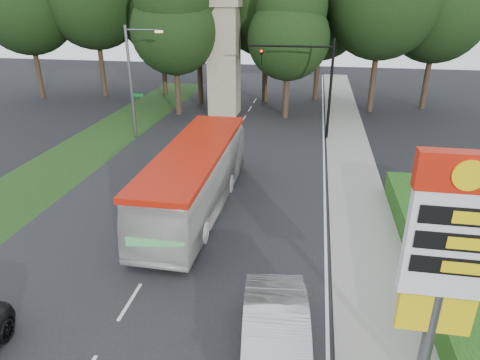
% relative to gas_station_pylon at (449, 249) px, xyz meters
% --- Properties ---
extents(road_surface, '(14.00, 80.00, 0.02)m').
position_rel_gas_station_pylon_xyz_m(road_surface, '(-9.20, 10.01, -4.44)').
color(road_surface, black).
rests_on(road_surface, ground).
extents(sidewalk_right, '(3.00, 80.00, 0.12)m').
position_rel_gas_station_pylon_xyz_m(sidewalk_right, '(-0.70, 10.01, -4.39)').
color(sidewalk_right, gray).
rests_on(sidewalk_right, ground).
extents(grass_verge_left, '(5.00, 50.00, 0.02)m').
position_rel_gas_station_pylon_xyz_m(grass_verge_left, '(-18.70, 16.01, -4.44)').
color(grass_verge_left, '#193814').
rests_on(grass_verge_left, ground).
extents(hedge, '(3.00, 14.00, 1.20)m').
position_rel_gas_station_pylon_xyz_m(hedge, '(2.30, 6.01, -3.85)').
color(hedge, '#1C4312').
rests_on(hedge, ground).
extents(gas_station_pylon, '(2.10, 0.45, 6.85)m').
position_rel_gas_station_pylon_xyz_m(gas_station_pylon, '(0.00, 0.00, 0.00)').
color(gas_station_pylon, '#59595E').
rests_on(gas_station_pylon, ground).
extents(traffic_signal_mast, '(6.10, 0.35, 7.20)m').
position_rel_gas_station_pylon_xyz_m(traffic_signal_mast, '(-3.52, 22.00, 0.22)').
color(traffic_signal_mast, black).
rests_on(traffic_signal_mast, ground).
extents(streetlight_signs, '(2.75, 0.98, 8.00)m').
position_rel_gas_station_pylon_xyz_m(streetlight_signs, '(-16.19, 20.01, -0.01)').
color(streetlight_signs, '#59595E').
rests_on(streetlight_signs, ground).
extents(monument, '(3.00, 3.00, 10.05)m').
position_rel_gas_station_pylon_xyz_m(monument, '(-11.20, 28.01, 0.66)').
color(monument, gray).
rests_on(monument, ground).
extents(tree_monument_left, '(7.28, 7.28, 14.30)m').
position_rel_gas_station_pylon_xyz_m(tree_monument_left, '(-15.20, 27.01, 4.23)').
color(tree_monument_left, '#2D2116').
rests_on(tree_monument_left, ground).
extents(tree_monument_right, '(6.72, 6.72, 13.20)m').
position_rel_gas_station_pylon_xyz_m(tree_monument_right, '(-5.70, 27.51, 3.56)').
color(tree_monument_right, '#2D2116').
rests_on(tree_monument_right, ground).
extents(transit_bus, '(2.95, 11.65, 3.23)m').
position_rel_gas_station_pylon_xyz_m(transit_bus, '(-8.76, 9.33, -2.83)').
color(transit_bus, silver).
rests_on(transit_bus, ground).
extents(sedan_silver, '(2.50, 5.59, 1.78)m').
position_rel_gas_station_pylon_xyz_m(sedan_silver, '(-3.94, 0.12, -3.56)').
color(sedan_silver, '#B1B3B9').
rests_on(sedan_silver, ground).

